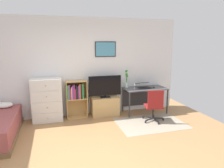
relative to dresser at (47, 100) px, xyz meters
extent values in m
plane|color=#A87A4C|center=(0.70, -2.15, -0.57)|extent=(7.20, 7.20, 0.00)
cube|color=white|center=(0.70, 0.28, 0.78)|extent=(6.12, 0.06, 2.70)
cube|color=black|center=(1.63, 0.23, 1.28)|extent=(0.59, 0.02, 0.42)
cube|color=#4C93B7|center=(1.63, 0.22, 1.28)|extent=(0.55, 0.01, 0.38)
cube|color=#9E937F|center=(2.52, -0.91, -0.57)|extent=(1.70, 1.20, 0.01)
ellipsoid|color=white|center=(-1.02, -0.05, -0.04)|extent=(0.44, 0.28, 0.14)
cube|color=silver|center=(0.00, 0.01, 0.00)|extent=(0.76, 0.42, 1.14)
cube|color=silver|center=(0.00, -0.21, -0.42)|extent=(0.72, 0.01, 0.26)
sphere|color=#A59E8C|center=(0.00, -0.23, -0.42)|extent=(0.03, 0.03, 0.03)
cube|color=silver|center=(0.00, -0.21, -0.14)|extent=(0.72, 0.01, 0.26)
sphere|color=#A59E8C|center=(0.00, -0.23, -0.14)|extent=(0.03, 0.03, 0.03)
cube|color=silver|center=(0.00, -0.21, 0.14)|extent=(0.72, 0.01, 0.26)
sphere|color=#A59E8C|center=(0.00, -0.23, 0.14)|extent=(0.03, 0.03, 0.03)
cube|color=silver|center=(0.00, -0.21, 0.42)|extent=(0.72, 0.01, 0.26)
sphere|color=#A59E8C|center=(0.00, -0.23, 0.42)|extent=(0.03, 0.03, 0.03)
cube|color=tan|center=(0.50, 0.07, -0.06)|extent=(0.02, 0.30, 1.02)
cube|color=tan|center=(1.04, 0.07, -0.06)|extent=(0.02, 0.30, 1.02)
cube|color=tan|center=(0.77, 0.07, -0.56)|extent=(0.56, 0.30, 0.02)
cube|color=tan|center=(0.77, 0.07, -0.04)|extent=(0.52, 0.30, 0.02)
cube|color=tan|center=(0.77, 0.07, 0.44)|extent=(0.52, 0.30, 0.02)
cube|color=tan|center=(0.77, 0.21, -0.06)|extent=(0.56, 0.01, 1.02)
cube|color=#2D8C4C|center=(0.54, 0.02, 0.16)|extent=(0.04, 0.19, 0.38)
cube|color=#8C388C|center=(0.58, 0.03, 0.17)|extent=(0.03, 0.20, 0.40)
cube|color=red|center=(0.61, 0.02, 0.12)|extent=(0.02, 0.19, 0.30)
cube|color=white|center=(0.63, 0.01, 0.13)|extent=(0.02, 0.18, 0.33)
cube|color=#8C388C|center=(0.67, 0.04, 0.15)|extent=(0.04, 0.23, 0.37)
cube|color=#8C388C|center=(0.70, 0.02, 0.17)|extent=(0.03, 0.19, 0.39)
cube|color=red|center=(0.73, 0.04, 0.11)|extent=(0.02, 0.24, 0.28)
cube|color=black|center=(0.76, 0.03, 0.16)|extent=(0.03, 0.21, 0.38)
cube|color=black|center=(0.79, 0.02, 0.13)|extent=(0.02, 0.18, 0.33)
cube|color=#8C388C|center=(0.83, 0.03, 0.15)|extent=(0.04, 0.22, 0.36)
cube|color=orange|center=(0.86, 0.03, 0.18)|extent=(0.02, 0.21, 0.41)
cube|color=black|center=(0.89, 0.03, 0.18)|extent=(0.03, 0.21, 0.41)
cube|color=#2D8C4C|center=(0.93, 0.04, 0.16)|extent=(0.03, 0.24, 0.39)
cube|color=tan|center=(1.55, 0.02, -0.31)|extent=(0.77, 0.40, 0.52)
cube|color=tan|center=(1.55, -0.19, -0.31)|extent=(0.77, 0.01, 0.02)
cube|color=black|center=(1.55, 0.00, -0.03)|extent=(0.28, 0.16, 0.02)
cube|color=black|center=(1.55, 0.00, 0.00)|extent=(0.06, 0.04, 0.05)
cube|color=black|center=(1.55, 0.00, 0.29)|extent=(0.92, 0.02, 0.55)
cube|color=black|center=(1.55, -0.02, 0.29)|extent=(0.89, 0.01, 0.52)
cube|color=#4C4C4F|center=(2.72, -0.10, 0.16)|extent=(1.21, 0.62, 0.03)
cube|color=#2D2D30|center=(2.14, -0.38, -0.21)|extent=(0.03, 0.03, 0.71)
cube|color=#2D2D30|center=(3.30, -0.38, -0.21)|extent=(0.03, 0.03, 0.71)
cube|color=#2D2D30|center=(2.14, 0.19, -0.21)|extent=(0.03, 0.03, 0.71)
cube|color=#2D2D30|center=(3.30, 0.19, -0.21)|extent=(0.03, 0.03, 0.71)
cube|color=#2D2D30|center=(2.72, 0.21, -0.18)|extent=(1.15, 0.02, 0.50)
cylinder|color=#232326|center=(2.93, -0.82, -0.54)|extent=(0.05, 0.05, 0.05)
cube|color=#232326|center=(2.80, -0.79, -0.50)|extent=(0.28, 0.09, 0.02)
cylinder|color=#232326|center=(2.81, -0.52, -0.54)|extent=(0.05, 0.05, 0.05)
cube|color=#232326|center=(2.73, -0.64, -0.50)|extent=(0.17, 0.26, 0.02)
cylinder|color=#232326|center=(2.48, -0.54, -0.54)|extent=(0.05, 0.05, 0.05)
cube|color=#232326|center=(2.57, -0.65, -0.50)|extent=(0.21, 0.23, 0.02)
cylinder|color=#232326|center=(2.40, -0.87, -0.54)|extent=(0.05, 0.05, 0.05)
cube|color=#232326|center=(2.53, -0.81, -0.50)|extent=(0.27, 0.14, 0.02)
cylinder|color=#232326|center=(2.68, -1.04, -0.54)|extent=(0.05, 0.05, 0.05)
cube|color=#232326|center=(2.67, -0.90, -0.50)|extent=(0.05, 0.28, 0.02)
cylinder|color=#232326|center=(2.66, -0.76, -0.34)|extent=(0.04, 0.04, 0.30)
cube|color=maroon|center=(2.66, -0.76, -0.17)|extent=(0.53, 0.53, 0.03)
cube|color=maroon|center=(2.62, -0.95, 0.07)|extent=(0.39, 0.13, 0.45)
cube|color=black|center=(2.71, -0.11, 0.18)|extent=(0.38, 0.28, 0.01)
cube|color=black|center=(2.71, -0.11, 0.18)|extent=(0.36, 0.26, 0.00)
cube|color=black|center=(2.69, 0.04, 0.29)|extent=(0.38, 0.27, 0.07)
cube|color=#234C5B|center=(2.69, 0.04, 0.30)|extent=(0.36, 0.24, 0.06)
ellipsoid|color=#262628|center=(2.97, -0.16, 0.19)|extent=(0.06, 0.10, 0.03)
cylinder|color=silver|center=(2.23, 0.10, 0.25)|extent=(0.09, 0.09, 0.16)
cylinder|color=#3D8438|center=(2.23, 0.11, 0.36)|extent=(0.01, 0.01, 0.29)
sphere|color=#308B2C|center=(2.23, 0.11, 0.51)|extent=(0.07, 0.07, 0.07)
cylinder|color=#3D8438|center=(2.22, 0.12, 0.44)|extent=(0.01, 0.01, 0.44)
sphere|color=#308B2C|center=(2.22, 0.12, 0.66)|extent=(0.07, 0.07, 0.07)
cylinder|color=#3D8438|center=(2.22, 0.09, 0.39)|extent=(0.01, 0.01, 0.35)
sphere|color=#308B2C|center=(2.22, 0.09, 0.57)|extent=(0.07, 0.07, 0.07)
cylinder|color=silver|center=(2.38, -0.14, 0.17)|extent=(0.06, 0.06, 0.01)
cylinder|color=silver|center=(2.38, -0.14, 0.23)|extent=(0.01, 0.01, 0.10)
cone|color=silver|center=(2.38, -0.14, 0.31)|extent=(0.07, 0.07, 0.07)
camera|label=1|loc=(0.18, -5.45, 1.47)|focal=33.31mm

